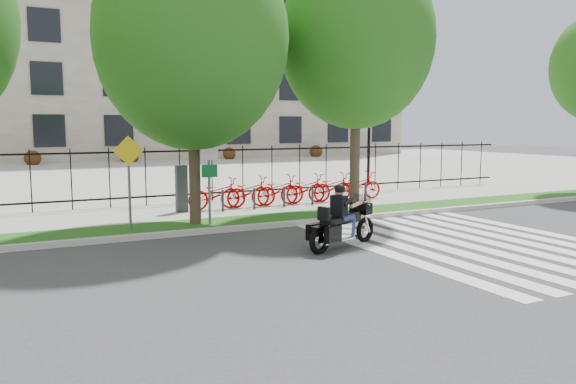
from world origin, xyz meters
name	(u,v)px	position (x,y,z in m)	size (l,w,h in m)	color
ground	(302,264)	(0.00, 0.00, 0.00)	(120.00, 120.00, 0.00)	#363638
curb	(232,229)	(0.00, 4.10, 0.07)	(60.00, 0.20, 0.15)	#B5B2AA
grass_verge	(221,224)	(0.00, 4.95, 0.07)	(60.00, 1.50, 0.15)	#1E5415
sidewalk	(195,212)	(0.00, 7.45, 0.07)	(60.00, 3.50, 0.15)	#ABA8A0
plaza	(108,173)	(0.00, 25.00, 0.05)	(80.00, 34.00, 0.10)	#ABA8A0
crosswalk_stripes	(473,242)	(4.83, 0.00, 0.01)	(5.70, 8.00, 0.01)	silver
iron_fence	(180,175)	(0.00, 9.20, 1.15)	(30.00, 0.06, 2.00)	black
office_building	(67,46)	(0.00, 44.92, 9.97)	(60.00, 21.90, 20.15)	gray
lamp_post_right	(369,119)	(10.00, 12.00, 3.21)	(1.06, 0.70, 4.25)	black
street_tree_1	(192,38)	(-0.77, 4.95, 5.25)	(5.29, 5.29, 8.15)	#3E2A22
street_tree_2	(356,40)	(4.55, 4.95, 5.57)	(4.88, 4.88, 8.24)	#3E2A22
bike_share_station	(290,189)	(3.37, 7.20, 0.67)	(7.87, 0.89, 1.50)	#2D2D33
sign_pole_regulatory	(209,168)	(-0.47, 4.58, 1.74)	(0.50, 0.09, 2.50)	#59595B
sign_pole_warning	(129,170)	(-2.64, 4.58, 1.74)	(0.78, 0.09, 2.49)	#59595B
motorcycle_rider	(343,222)	(1.60, 0.96, 0.62)	(2.31, 1.19, 1.86)	black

